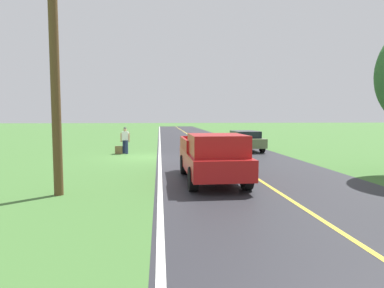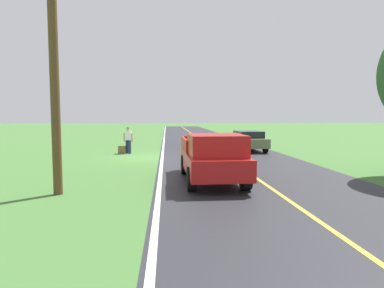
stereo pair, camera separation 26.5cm
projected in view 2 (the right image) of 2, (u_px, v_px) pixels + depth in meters
name	position (u px, v px, depth m)	size (l,w,h in m)	color
ground_plane	(149.00, 157.00, 20.04)	(200.00, 200.00, 0.00)	#427033
road_surface	(225.00, 156.00, 20.38)	(7.96, 120.00, 0.00)	#28282D
lane_edge_line	(162.00, 157.00, 20.09)	(0.16, 117.60, 0.00)	silver
lane_centre_line	(225.00, 156.00, 20.38)	(0.14, 117.60, 0.00)	gold
hitchhiker_walking	(128.00, 139.00, 21.95)	(0.62, 0.53, 1.75)	navy
suitcase_carried	(122.00, 150.00, 21.93)	(0.20, 0.46, 0.50)	brown
pickup_truck_passing	(212.00, 156.00, 12.41)	(2.16, 5.43, 1.82)	#B21919
sedan_near_oncoming	(248.00, 140.00, 23.70)	(2.06, 4.47, 1.41)	#66754C
utility_pole_roadside	(54.00, 55.00, 10.17)	(0.28, 0.28, 8.61)	brown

